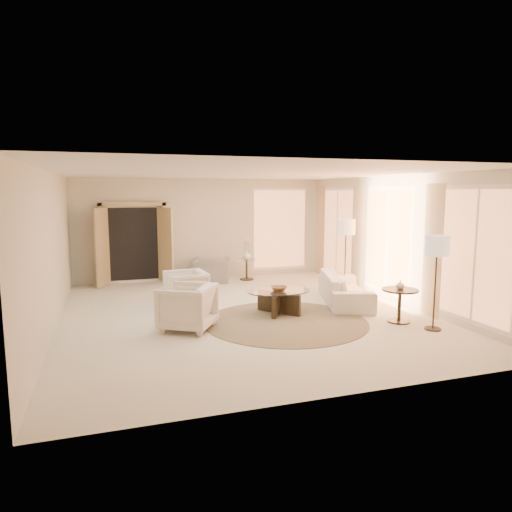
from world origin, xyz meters
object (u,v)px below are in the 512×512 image
object	(u,v)px
end_vase	(400,285)
floor_lamp_near	(346,230)
armchair_right	(187,305)
accent_chair	(211,266)
bowl	(279,289)
side_vase	(247,255)
sofa	(345,289)
coffee_table	(279,299)
side_table	(247,267)
floor_lamp_far	(437,250)
armchair_left	(186,287)
end_table	(400,300)

from	to	relation	value
end_vase	floor_lamp_near	bearing A→B (deg)	83.72
armchair_right	accent_chair	bearing A→B (deg)	-166.79
bowl	side_vase	size ratio (longest dim) A/B	1.39
sofa	coffee_table	bearing A→B (deg)	120.66
armchair_right	accent_chair	size ratio (longest dim) A/B	0.92
side_table	accent_chair	bearing A→B (deg)	-180.00
armchair_right	coffee_table	bearing A→B (deg)	135.77
floor_lamp_far	sofa	bearing A→B (deg)	103.08
armchair_left	armchair_right	distance (m)	1.65
bowl	end_vase	world-z (taller)	end_vase
end_table	end_vase	world-z (taller)	end_vase
accent_chair	side_table	bearing A→B (deg)	-162.85
end_table	bowl	xyz separation A→B (m)	(-1.94, 1.27, 0.08)
floor_lamp_far	armchair_right	bearing A→B (deg)	161.68
accent_chair	armchair_left	bearing A→B (deg)	83.16
bowl	accent_chair	bearing A→B (deg)	98.96
accent_chair	bowl	bearing A→B (deg)	116.11
end_table	side_vase	world-z (taller)	side_vase
sofa	accent_chair	xyz separation A→B (m)	(-2.28, 3.27, 0.10)
armchair_left	side_table	xyz separation A→B (m)	(2.12, 2.51, -0.08)
sofa	armchair_left	size ratio (longest dim) A/B	2.60
armchair_right	side_table	xyz separation A→B (m)	(2.36, 4.14, -0.10)
end_table	end_vase	size ratio (longest dim) A/B	3.94
armchair_right	coffee_table	distance (m)	2.00
floor_lamp_far	bowl	world-z (taller)	floor_lamp_far
floor_lamp_far	bowl	size ratio (longest dim) A/B	5.03
floor_lamp_near	coffee_table	bearing A→B (deg)	-149.12
floor_lamp_far	end_vase	bearing A→B (deg)	115.57
sofa	bowl	size ratio (longest dim) A/B	6.63
end_vase	side_table	bearing A→B (deg)	107.12
coffee_table	side_table	world-z (taller)	side_table
end_table	floor_lamp_near	world-z (taller)	floor_lamp_near
accent_chair	end_table	distance (m)	5.52
end_table	floor_lamp_near	distance (m)	2.84
armchair_right	end_vase	xyz separation A→B (m)	(3.87, -0.78, 0.27)
side_table	bowl	world-z (taller)	side_table
end_table	bowl	distance (m)	2.32
armchair_left	side_table	distance (m)	3.28
side_table	bowl	distance (m)	3.67
sofa	bowl	world-z (taller)	sofa
armchair_right	end_table	world-z (taller)	armchair_right
accent_chair	floor_lamp_near	distance (m)	3.79
floor_lamp_near	floor_lamp_far	xyz separation A→B (m)	(-0.00, -3.21, -0.09)
armchair_left	side_table	world-z (taller)	armchair_left
armchair_right	accent_chair	distance (m)	4.36
armchair_left	end_vase	bearing A→B (deg)	51.45
accent_chair	bowl	xyz separation A→B (m)	(0.57, -3.64, 0.09)
armchair_left	armchair_right	size ratio (longest dim) A/B	0.95
armchair_left	coffee_table	xyz separation A→B (m)	(1.69, -1.13, -0.13)
armchair_left	floor_lamp_near	xyz separation A→B (m)	(3.92, 0.20, 1.10)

